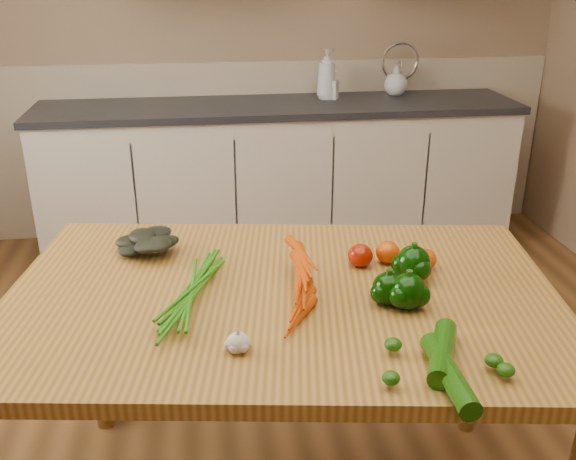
# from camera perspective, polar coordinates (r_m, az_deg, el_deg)

# --- Properties ---
(room) EXTENTS (4.04, 5.04, 2.64)m
(room) POSITION_cam_1_polar(r_m,az_deg,el_deg) (1.80, 0.35, 8.99)
(room) COLOR brown
(room) RESTS_ON ground
(counter_run) EXTENTS (2.84, 0.64, 1.14)m
(counter_run) POSITION_cam_1_polar(r_m,az_deg,el_deg) (3.97, -0.68, 4.96)
(counter_run) COLOR beige
(counter_run) RESTS_ON ground
(table) EXTENTS (1.67, 1.20, 0.82)m
(table) POSITION_cam_1_polar(r_m,az_deg,el_deg) (1.85, -0.51, -8.01)
(table) COLOR #AD7732
(table) RESTS_ON ground
(soap_bottle_a) EXTENTS (0.16, 0.16, 0.29)m
(soap_bottle_a) POSITION_cam_1_polar(r_m,az_deg,el_deg) (3.96, 3.46, 13.67)
(soap_bottle_a) COLOR silver
(soap_bottle_a) RESTS_ON counter_run
(soap_bottle_b) EXTENTS (0.10, 0.10, 0.17)m
(soap_bottle_b) POSITION_cam_1_polar(r_m,az_deg,el_deg) (3.97, 3.88, 12.76)
(soap_bottle_b) COLOR silver
(soap_bottle_b) RESTS_ON counter_run
(soap_bottle_c) EXTENTS (0.20, 0.20, 0.18)m
(soap_bottle_c) POSITION_cam_1_polar(r_m,az_deg,el_deg) (4.14, 9.59, 13.02)
(soap_bottle_c) COLOR silver
(soap_bottle_c) RESTS_ON counter_run
(carrot_bunch) EXTENTS (0.31, 0.26, 0.08)m
(carrot_bunch) POSITION_cam_1_polar(r_m,az_deg,el_deg) (1.75, -1.99, -4.90)
(carrot_bunch) COLOR #CC4304
(carrot_bunch) RESTS_ON table
(leafy_greens) EXTENTS (0.22, 0.20, 0.11)m
(leafy_greens) POSITION_cam_1_polar(r_m,az_deg,el_deg) (2.05, -12.45, -0.63)
(leafy_greens) COLOR black
(leafy_greens) RESTS_ON table
(garlic_bulb) EXTENTS (0.06, 0.06, 0.05)m
(garlic_bulb) POSITION_cam_1_polar(r_m,az_deg,el_deg) (1.54, -4.46, -9.96)
(garlic_bulb) COLOR beige
(garlic_bulb) RESTS_ON table
(pepper_a) EXTENTS (0.09, 0.09, 0.09)m
(pepper_a) POSITION_cam_1_polar(r_m,az_deg,el_deg) (1.74, 8.91, -5.17)
(pepper_a) COLOR black
(pepper_a) RESTS_ON table
(pepper_b) EXTENTS (0.10, 0.10, 0.10)m
(pepper_b) POSITION_cam_1_polar(r_m,az_deg,el_deg) (1.88, 11.06, -2.94)
(pepper_b) COLOR black
(pepper_b) RESTS_ON table
(pepper_c) EXTENTS (0.10, 0.10, 0.10)m
(pepper_c) POSITION_cam_1_polar(r_m,az_deg,el_deg) (1.73, 10.61, -5.39)
(pepper_c) COLOR black
(pepper_c) RESTS_ON table
(tomato_a) EXTENTS (0.08, 0.08, 0.07)m
(tomato_a) POSITION_cam_1_polar(r_m,az_deg,el_deg) (1.94, 6.45, -2.28)
(tomato_a) COLOR #991502
(tomato_a) RESTS_ON table
(tomato_b) EXTENTS (0.07, 0.07, 0.07)m
(tomato_b) POSITION_cam_1_polar(r_m,az_deg,el_deg) (1.98, 8.87, -1.97)
(tomato_b) COLOR #D73E05
(tomato_b) RESTS_ON table
(tomato_c) EXTENTS (0.07, 0.07, 0.06)m
(tomato_c) POSITION_cam_1_polar(r_m,az_deg,el_deg) (1.96, 12.10, -2.54)
(tomato_c) COLOR #D73E05
(tomato_c) RESTS_ON table
(zucchini_a) EXTENTS (0.14, 0.23, 0.05)m
(zucchini_a) POSITION_cam_1_polar(r_m,az_deg,el_deg) (1.54, 13.58, -10.52)
(zucchini_a) COLOR #134207
(zucchini_a) RESTS_ON table
(zucchini_b) EXTENTS (0.06, 0.26, 0.05)m
(zucchini_b) POSITION_cam_1_polar(r_m,az_deg,el_deg) (1.47, 14.12, -12.29)
(zucchini_b) COLOR #134207
(zucchini_b) RESTS_ON table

